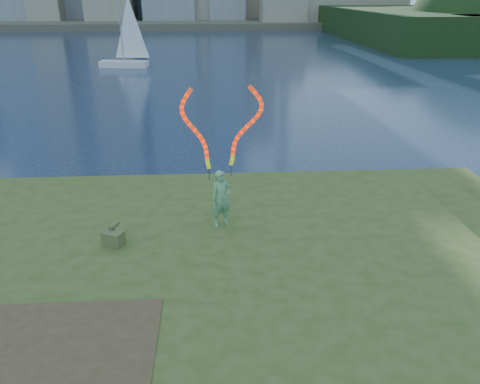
{
  "coord_description": "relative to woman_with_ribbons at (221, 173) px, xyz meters",
  "views": [
    {
      "loc": [
        0.45,
        -9.47,
        6.45
      ],
      "look_at": [
        1.1,
        1.0,
        1.91
      ],
      "focal_mm": 35.0,
      "sensor_mm": 36.0,
      "label": 1
    }
  ],
  "objects": [
    {
      "name": "far_shore",
      "position": [
        -0.65,
        93.52,
        -1.64
      ],
      "size": [
        320.0,
        40.0,
        1.2
      ],
      "primitive_type": "cube",
      "color": "#4C4738",
      "rests_on": "ground"
    },
    {
      "name": "woman_with_ribbons",
      "position": [
        0.0,
        0.0,
        0.0
      ],
      "size": [
        1.87,
        0.76,
        3.9
      ],
      "rotation": [
        0.0,
        0.0,
        0.38
      ],
      "color": "#207428",
      "rests_on": "grassy_knoll"
    },
    {
      "name": "grassy_knoll",
      "position": [
        -0.65,
        -3.77,
        -1.9
      ],
      "size": [
        20.0,
        18.0,
        0.8
      ],
      "color": "#3A4A1A",
      "rests_on": "ground"
    },
    {
      "name": "sailboat",
      "position": [
        -7.77,
        33.16,
        -1.05
      ],
      "size": [
        4.61,
        1.9,
        6.92
      ],
      "rotation": [
        0.0,
        0.0,
        -0.12
      ],
      "color": "silver",
      "rests_on": "ground"
    },
    {
      "name": "dirt_patch",
      "position": [
        -2.85,
        -4.68,
        -1.43
      ],
      "size": [
        3.2,
        3.0,
        0.02
      ],
      "primitive_type": "cube",
      "color": "#47331E",
      "rests_on": "grassy_knoll"
    },
    {
      "name": "ground",
      "position": [
        -0.65,
        -1.48,
        -2.24
      ],
      "size": [
        320.0,
        320.0,
        0.0
      ],
      "primitive_type": "plane",
      "color": "#18243C",
      "rests_on": "ground"
    },
    {
      "name": "canvas_bag",
      "position": [
        -2.62,
        -0.9,
        -1.25
      ],
      "size": [
        0.56,
        0.64,
        0.45
      ],
      "rotation": [
        0.0,
        0.0,
        -0.43
      ],
      "color": "#495128",
      "rests_on": "grassy_knoll"
    }
  ]
}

